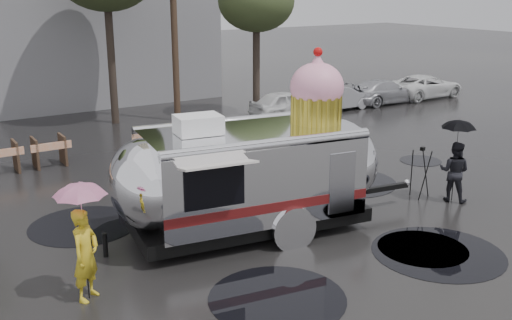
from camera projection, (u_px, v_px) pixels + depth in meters
ground at (339, 244)px, 13.93m from camera, size 120.00×120.00×0.00m
puddles at (318, 227)px, 14.89m from camera, size 13.52×8.70×0.01m
utility_pole at (174, 13)px, 25.24m from camera, size 1.60×0.28×9.00m
tree_right at (256, 2)px, 26.11m from camera, size 3.36×3.36×6.42m
barricade_row at (1, 158)px, 18.99m from camera, size 4.30×0.80×1.00m
parked_cars at (366, 91)px, 29.50m from camera, size 13.20×1.90×1.50m
airstream_trailer at (253, 170)px, 14.24m from camera, size 8.25×3.51×4.48m
person_left at (86, 255)px, 11.28m from camera, size 0.79×0.76×1.83m
umbrella_pink at (81, 203)px, 10.99m from camera, size 1.20×1.20×2.37m
person_right at (454, 171)px, 16.51m from camera, size 0.78×0.93×1.69m
umbrella_black at (458, 133)px, 16.20m from camera, size 1.14×1.14×2.33m
tripod at (421, 168)px, 16.77m from camera, size 0.58×0.60×1.48m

